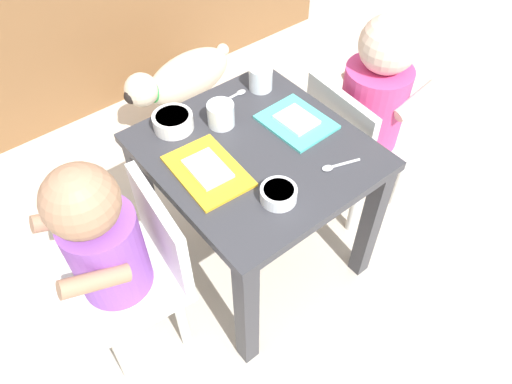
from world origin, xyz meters
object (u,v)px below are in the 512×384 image
object	(u,v)px
veggie_bowl_far	(279,194)
water_cup_left	(221,116)
dog	(182,80)
food_tray_right	(296,121)
seated_child_left	(109,246)
seated_child_right	(372,100)
water_cup_right	(261,80)
food_tray_left	(208,170)
dining_table	(256,174)
cereal_bowl_right_side	(173,121)
spoon_by_left_tray	(337,166)
spoon_by_right_tray	(234,96)

from	to	relation	value
veggie_bowl_far	water_cup_left	bearing A→B (deg)	79.63
water_cup_left	veggie_bowl_far	xyz separation A→B (m)	(-0.05, -0.29, -0.01)
water_cup_left	dog	bearing A→B (deg)	69.69
food_tray_right	seated_child_left	bearing A→B (deg)	-179.85
seated_child_right	water_cup_right	distance (m)	0.33
food_tray_left	water_cup_left	bearing A→B (deg)	43.34
dining_table	food_tray_right	bearing A→B (deg)	2.69
water_cup_right	cereal_bowl_right_side	bearing A→B (deg)	177.96
seated_child_right	food_tray_left	world-z (taller)	seated_child_right
seated_child_right	cereal_bowl_right_side	bearing A→B (deg)	158.39
water_cup_right	seated_child_right	bearing A→B (deg)	-38.58
food_tray_left	spoon_by_left_tray	world-z (taller)	food_tray_left
seated_child_right	cereal_bowl_right_side	distance (m)	0.57
food_tray_right	water_cup_left	size ratio (longest dim) A/B	2.62
water_cup_right	veggie_bowl_far	xyz separation A→B (m)	(-0.23, -0.34, -0.01)
dining_table	spoon_by_left_tray	size ratio (longest dim) A/B	5.43
food_tray_left	water_cup_right	distance (m)	0.35
spoon_by_left_tray	spoon_by_right_tray	xyz separation A→B (m)	(-0.03, 0.37, 0.00)
seated_child_left	cereal_bowl_right_side	size ratio (longest dim) A/B	6.40
seated_child_left	food_tray_right	xyz separation A→B (m)	(0.55, 0.00, 0.06)
seated_child_left	food_tray_left	size ratio (longest dim) A/B	3.05
seated_child_left	food_tray_right	size ratio (longest dim) A/B	3.60
water_cup_right	spoon_by_left_tray	distance (m)	0.36
cereal_bowl_right_side	spoon_by_right_tray	distance (m)	0.20
food_tray_left	veggie_bowl_far	xyz separation A→B (m)	(0.07, -0.17, 0.01)
cereal_bowl_right_side	spoon_by_right_tray	xyz separation A→B (m)	(0.20, 0.01, -0.02)
water_cup_right	spoon_by_right_tray	xyz separation A→B (m)	(-0.08, 0.02, -0.03)
seated_child_left	food_tray_left	xyz separation A→B (m)	(0.27, 0.00, 0.06)
dining_table	water_cup_right	bearing A→B (deg)	48.08
seated_child_right	spoon_by_right_tray	world-z (taller)	seated_child_right
veggie_bowl_far	spoon_by_left_tray	distance (m)	0.18
dog	water_cup_left	bearing A→B (deg)	-110.31
seated_child_left	cereal_bowl_right_side	distance (m)	0.36
dog	food_tray_right	distance (m)	0.74
spoon_by_left_tray	water_cup_left	bearing A→B (deg)	112.38
dining_table	spoon_by_left_tray	xyz separation A→B (m)	(0.11, -0.17, 0.10)
dining_table	spoon_by_left_tray	world-z (taller)	spoon_by_left_tray
dog	water_cup_left	size ratio (longest dim) A/B	6.89
seated_child_right	spoon_by_left_tray	distance (m)	0.34
water_cup_left	spoon_by_right_tray	world-z (taller)	water_cup_left
water_cup_right	spoon_by_right_tray	size ratio (longest dim) A/B	0.67
dining_table	seated_child_right	distance (m)	0.42
food_tray_right	spoon_by_right_tray	distance (m)	0.20
water_cup_left	veggie_bowl_far	size ratio (longest dim) A/B	0.84
dog	spoon_by_left_tray	size ratio (longest dim) A/B	4.91
dining_table	spoon_by_right_tray	bearing A→B (deg)	67.40
veggie_bowl_far	spoon_by_left_tray	size ratio (longest dim) A/B	0.85
water_cup_left	spoon_by_right_tray	bearing A→B (deg)	36.57
seated_child_right	water_cup_left	bearing A→B (deg)	161.10
seated_child_right	food_tray_left	distance (m)	0.56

